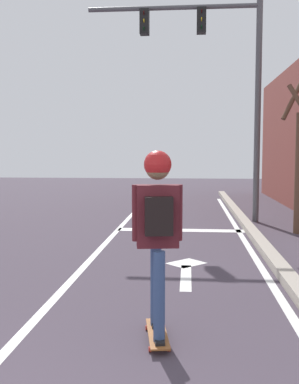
{
  "coord_description": "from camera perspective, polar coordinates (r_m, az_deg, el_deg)",
  "views": [
    {
      "loc": [
        1.59,
        -1.93,
        1.85
      ],
      "look_at": [
        0.95,
        5.37,
        1.2
      ],
      "focal_mm": 42.08,
      "sensor_mm": 36.0,
      "label": 1
    }
  ],
  "objects": [
    {
      "name": "curb_strip",
      "position": [
        8.25,
        14.95,
        -7.57
      ],
      "size": [
        0.24,
        24.0,
        0.14
      ],
      "primitive_type": "cube",
      "color": "#A79C8E",
      "rests_on": "ground"
    },
    {
      "name": "lane_line_center",
      "position": [
        8.32,
        -6.85,
        -7.8
      ],
      "size": [
        0.12,
        20.0,
        0.01
      ],
      "primitive_type": "cube",
      "color": "silver",
      "rests_on": "ground"
    },
    {
      "name": "skater",
      "position": [
        4.32,
        1.04,
        -3.16
      ],
      "size": [
        0.49,
        0.65,
        1.79
      ],
      "color": "#354B7A",
      "rests_on": "skateboard"
    },
    {
      "name": "lane_arrow_head",
      "position": [
        7.63,
        4.69,
        -8.97
      ],
      "size": [
        0.71,
        0.71,
        0.01
      ],
      "primitive_type": "cube",
      "rotation": [
        0.0,
        0.0,
        0.79
      ],
      "color": "silver",
      "rests_on": "ground"
    },
    {
      "name": "lane_line_curbside",
      "position": [
        8.23,
        13.21,
        -8.05
      ],
      "size": [
        0.12,
        20.0,
        0.01
      ],
      "primitive_type": "cube",
      "color": "silver",
      "rests_on": "ground"
    },
    {
      "name": "lane_arrow_stem",
      "position": [
        6.8,
        4.64,
        -10.7
      ],
      "size": [
        0.16,
        1.4,
        0.01
      ],
      "primitive_type": "cube",
      "color": "silver",
      "rests_on": "ground"
    },
    {
      "name": "traffic_signal_mast",
      "position": [
        12.33,
        8.31,
        15.86
      ],
      "size": [
        4.54,
        0.34,
        5.85
      ],
      "color": "#535256",
      "rests_on": "ground"
    },
    {
      "name": "skateboard",
      "position": [
        4.65,
        1.0,
        -17.53
      ],
      "size": [
        0.3,
        0.78,
        0.08
      ],
      "color": "brown",
      "rests_on": "ground"
    },
    {
      "name": "stop_bar",
      "position": [
        10.75,
        4.01,
        -4.84
      ],
      "size": [
        3.01,
        0.4,
        0.01
      ],
      "primitive_type": "cube",
      "color": "silver",
      "rests_on": "ground"
    }
  ]
}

